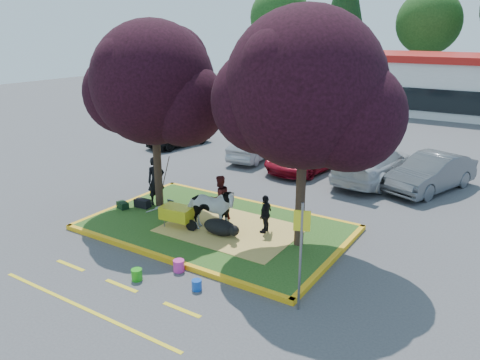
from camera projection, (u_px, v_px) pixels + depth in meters
The scene contains 32 objects.
ground at pixel (216, 229), 15.40m from camera, with size 90.00×90.00×0.00m, color #424244.
median_island at pixel (216, 227), 15.38m from camera, with size 8.00×5.00×0.15m, color #1F4816.
curb_near at pixel (163, 258), 13.31m from camera, with size 8.30×0.16×0.15m, color #F7B014.
curb_far at pixel (256, 204), 17.44m from camera, with size 8.30×0.16×0.15m, color #F7B014.
curb_left at pixel (127, 203), 17.46m from camera, with size 0.16×5.30×0.15m, color #F7B014.
curb_right at pixel (333, 259), 13.29m from camera, with size 0.16×5.30×0.15m, color #F7B014.
straw_bedding at pixel (231, 229), 15.04m from camera, with size 4.20×3.00×0.01m, color #E8C85F.
tree_purple_left at pixel (153, 89), 15.77m from camera, with size 5.06×4.20×6.51m.
tree_purple_right at pixel (305, 96), 12.63m from camera, with size 5.30×4.40×6.82m.
fire_lane_stripe_a at pixel (71, 265), 13.06m from camera, with size 1.10×0.12×0.01m, color yellow.
fire_lane_stripe_b at pixel (121, 286), 12.03m from camera, with size 1.10×0.12×0.01m, color yellow.
fire_lane_stripe_c at pixel (182, 310), 11.01m from camera, with size 1.10×0.12×0.01m, color yellow.
fire_lane_long at pixel (84, 308), 11.07m from camera, with size 6.00×0.10×0.01m, color yellow.
retail_building at pixel (447, 83), 36.08m from camera, with size 20.40×8.40×4.40m.
treeline at pixel (465, 11), 42.48m from camera, with size 46.58×7.80×14.63m.
cow at pixel (210, 210), 14.65m from camera, with size 0.80×1.77×1.49m, color silver.
calf at pixel (220, 227), 14.60m from camera, with size 1.14×0.65×0.49m, color black.
handler at pixel (156, 181), 16.99m from camera, with size 0.64×0.42×1.76m, color black.
visitor_a at pixel (220, 198), 15.55m from camera, with size 0.76×0.59×1.56m, color #4C1715.
visitor_b at pixel (266, 214), 14.63m from camera, with size 0.73×0.31×1.25m, color black.
wheelbarrow at pixel (177, 213), 15.05m from camera, with size 1.88×0.71×0.71m.
gear_bag_dark at pixel (142, 203), 16.87m from camera, with size 0.57×0.31×0.29m, color black.
gear_bag_green at pixel (123, 205), 16.76m from camera, with size 0.44×0.28×0.24m, color black.
sign_post at pixel (301, 245), 10.51m from camera, with size 0.36×0.17×2.70m.
bucket_green at pixel (137, 275), 12.27m from camera, with size 0.29×0.29×0.31m, color #229E18.
bucket_pink at pixel (179, 266), 12.72m from camera, with size 0.30×0.30×0.33m, color #DF319F.
bucket_blue at pixel (197, 285), 11.82m from camera, with size 0.26×0.26×0.27m, color #164AB4.
car_black at pixel (179, 134), 26.12m from camera, with size 1.58×3.93×1.34m, color black.
car_silver at pixel (255, 147), 23.41m from camera, with size 1.34×3.85×1.27m, color gray.
car_red at pixel (309, 155), 21.74m from camera, with size 2.23×4.84×1.35m, color maroon.
car_white at pixel (375, 163), 20.13m from camera, with size 2.17×5.33×1.55m, color silver.
car_grey at pixel (431, 173), 18.90m from camera, with size 1.57×4.50×1.48m, color #4E5255.
Camera 1 is at (8.28, -11.47, 6.34)m, focal length 35.00 mm.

